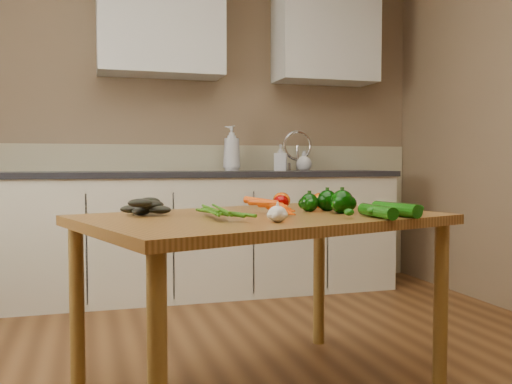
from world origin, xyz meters
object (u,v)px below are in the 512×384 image
object	(u,v)px
garlic_bulb	(277,214)
tomato_c	(319,200)
pepper_b	(327,201)
zucchini_a	(396,209)
carrot_bunch	(256,207)
pepper_a	(309,203)
soap_bottle_b	(281,158)
tomato_a	(281,202)
zucchini_b	(377,211)
soap_bottle_c	(304,161)
leafy_greens	(152,203)
pepper_c	(342,202)
soap_bottle_a	(232,148)
table	(262,235)
tomato_b	(282,200)

from	to	relation	value
garlic_bulb	tomato_c	xyz separation A→B (m)	(0.39, 0.54, 0.01)
pepper_b	zucchini_a	bearing A→B (deg)	-62.67
carrot_bunch	garlic_bulb	world-z (taller)	carrot_bunch
tomato_c	carrot_bunch	bearing A→B (deg)	-143.60
pepper_a	zucchini_a	world-z (taller)	pepper_a
zucchini_a	garlic_bulb	bearing A→B (deg)	-171.58
soap_bottle_b	pepper_b	bearing A→B (deg)	102.91
garlic_bulb	pepper_b	size ratio (longest dim) A/B	0.76
pepper_a	tomato_a	size ratio (longest dim) A/B	1.11
garlic_bulb	zucchini_a	size ratio (longest dim) A/B	0.29
zucchini_a	zucchini_b	size ratio (longest dim) A/B	1.01
soap_bottle_c	leafy_greens	xyz separation A→B (m)	(-1.38, -1.83, -0.18)
pepper_c	zucchini_a	xyz separation A→B (m)	(0.15, -0.17, -0.02)
soap_bottle_a	tomato_a	xyz separation A→B (m)	(-0.21, -1.74, -0.29)
garlic_bulb	soap_bottle_a	bearing A→B (deg)	79.95
soap_bottle_c	pepper_a	bearing A→B (deg)	-129.49
soap_bottle_c	pepper_a	xyz separation A→B (m)	(-0.70, -1.86, -0.19)
soap_bottle_a	garlic_bulb	bearing A→B (deg)	47.28
carrot_bunch	pepper_c	bearing A→B (deg)	-17.32
soap_bottle_b	zucchini_a	size ratio (longest dim) A/B	0.84
table	tomato_a	size ratio (longest dim) A/B	22.71
pepper_b	pepper_c	world-z (taller)	pepper_c
garlic_bulb	carrot_bunch	bearing A→B (deg)	91.74
zucchini_b	soap_bottle_a	bearing A→B (deg)	90.47
pepper_c	leafy_greens	bearing A→B (deg)	168.51
leafy_greens	tomato_b	size ratio (longest dim) A/B	2.47
garlic_bulb	table	bearing A→B (deg)	84.08
soap_bottle_c	pepper_c	xyz separation A→B (m)	(-0.61, -1.99, -0.18)
zucchini_b	pepper_c	bearing A→B (deg)	103.76
soap_bottle_c	carrot_bunch	world-z (taller)	soap_bottle_c
pepper_b	tomato_b	size ratio (longest dim) A/B	1.12
table	soap_bottle_c	distance (m)	2.19
pepper_c	tomato_c	world-z (taller)	pepper_c
tomato_c	zucchini_a	distance (m)	0.48
zucchini_a	zucchini_b	distance (m)	0.11
soap_bottle_a	soap_bottle_b	xyz separation A→B (m)	(0.38, -0.02, -0.07)
tomato_a	tomato_c	bearing A→B (deg)	3.64
garlic_bulb	pepper_c	world-z (taller)	pepper_c
table	pepper_a	xyz separation A→B (m)	(0.24, 0.08, 0.12)
pepper_c	soap_bottle_b	bearing A→B (deg)	78.23
soap_bottle_b	zucchini_a	distance (m)	2.20
pepper_a	pepper_b	world-z (taller)	pepper_b
soap_bottle_a	pepper_a	xyz separation A→B (m)	(-0.13, -1.90, -0.28)
pepper_c	tomato_a	size ratio (longest dim) A/B	1.37
pepper_a	leafy_greens	bearing A→B (deg)	177.12
soap_bottle_c	tomato_a	size ratio (longest dim) A/B	2.19
carrot_bunch	pepper_b	bearing A→B (deg)	2.95
pepper_a	pepper_b	bearing A→B (deg)	8.73
tomato_a	zucchini_a	world-z (taller)	tomato_a
zucchini_a	soap_bottle_c	bearing A→B (deg)	78.15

